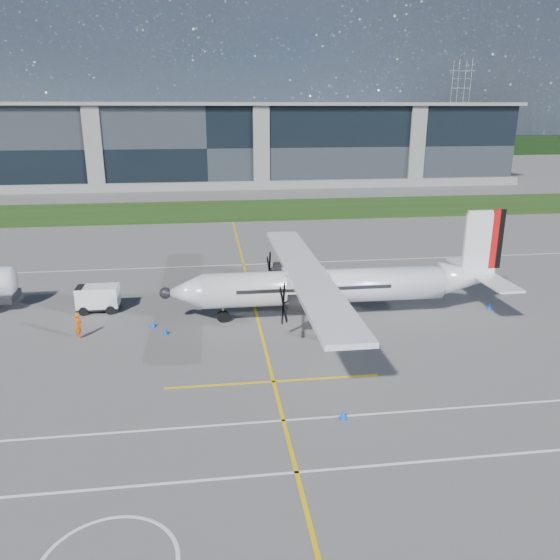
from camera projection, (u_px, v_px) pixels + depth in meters
The scene contains 15 objects.
ground at pixel (210, 221), 73.43m from camera, with size 400.00×400.00×0.00m, color #565451.
grass_strip at pixel (210, 211), 80.98m from camera, with size 400.00×18.00×0.04m, color #1C3D10.
terminal_building at pixel (207, 145), 108.99m from camera, with size 120.00×20.00×15.00m, color black.
tree_line at pixel (206, 148), 167.07m from camera, with size 400.00×6.00×6.00m, color black.
pylon_east at pixel (459, 107), 183.61m from camera, with size 9.00×4.60×30.00m, color gray, non-canonical shape.
yellow_taxiway_centerline at pixel (250, 291), 45.44m from camera, with size 0.20×70.00×0.01m, color yellow.
white_lane_line at pixel (224, 478), 22.37m from camera, with size 90.00×0.15×0.01m, color white.
turboprop_aircraft at pixel (337, 266), 38.64m from camera, with size 24.52×25.43×7.63m, color white, non-canonical shape.
baggage_tug at pixel (98, 299), 40.66m from camera, with size 3.21×1.92×1.92m, color silver, non-canonical shape.
ground_crew_person at pixel (78, 324), 35.75m from camera, with size 0.83×0.59×2.04m, color #F25907.
safety_cone_nose_port at pixel (166, 331), 36.60m from camera, with size 0.36×0.36×0.50m, color blue.
safety_cone_portwing at pixel (343, 414), 26.61m from camera, with size 0.36×0.36×0.50m, color blue.
safety_cone_fwd at pixel (153, 324), 37.82m from camera, with size 0.36×0.36×0.50m, color blue.
safety_cone_tail at pixel (489, 306), 41.28m from camera, with size 0.36×0.36×0.50m, color blue.
safety_cone_stbdwing at pixel (279, 267), 51.41m from camera, with size 0.36×0.36×0.50m, color blue.
Camera 1 is at (-0.23, -33.02, 14.50)m, focal length 35.00 mm.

